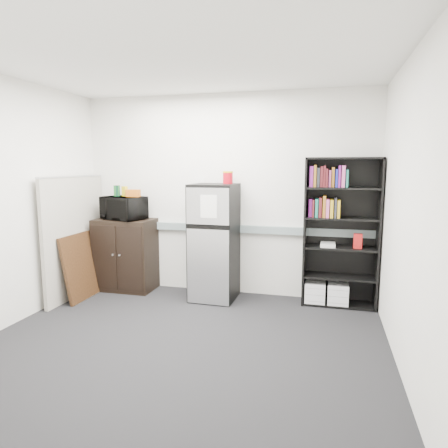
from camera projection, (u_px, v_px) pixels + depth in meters
The scene contains 18 objects.
floor at pixel (181, 344), 3.95m from camera, with size 4.00×4.00×0.00m, color black.
wall_back at pixel (225, 195), 5.43m from camera, with size 4.00×0.02×2.70m, color white.
wall_right at pixel (409, 215), 3.26m from camera, with size 0.02×3.50×2.70m, color white.
wall_left at pixel (2, 204), 4.24m from camera, with size 0.02×3.50×2.70m, color white.
ceiling at pixel (176, 58), 3.55m from camera, with size 4.00×3.50×0.02m, color white.
electrical_raceway at pixel (224, 228), 5.46m from camera, with size 3.92×0.05×0.10m, color gray.
wall_note at pixel (200, 180), 5.48m from camera, with size 0.14×0.00×0.10m, color white.
bookshelf at pixel (339, 229), 4.94m from camera, with size 0.90×0.34×1.85m.
cubicle_partition at pixel (75, 236), 5.33m from camera, with size 0.06×1.30×1.62m.
cabinet at pixel (126, 254), 5.66m from camera, with size 0.81×0.53×1.01m.
microwave at pixel (124, 208), 5.54m from camera, with size 0.58×0.39×0.32m, color black.
snack_box_a at pixel (117, 191), 5.57m from camera, with size 0.07×0.05×0.15m, color #1B6124.
snack_box_b at pixel (117, 191), 5.57m from camera, with size 0.07×0.05×0.15m, color #0D3B26.
snack_box_c at pixel (125, 191), 5.54m from camera, with size 0.07×0.05×0.14m, color gold.
snack_bag at pixel (133, 193), 5.46m from camera, with size 0.18×0.10×0.10m, color #C85D14.
refrigerator at pixel (214, 242), 5.21m from camera, with size 0.58×0.61×1.52m.
coffee_can at pixel (228, 177), 5.18m from camera, with size 0.13×0.13×0.18m.
framed_poster at pixel (81, 266), 5.26m from camera, with size 0.19×0.68×0.86m.
Camera 1 is at (1.34, -3.51, 1.76)m, focal length 32.00 mm.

